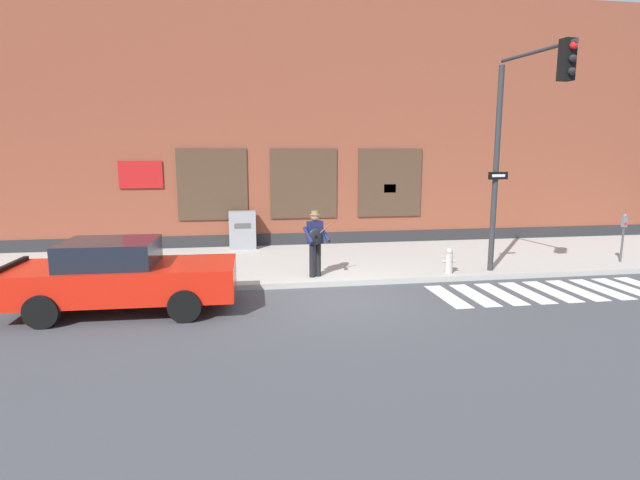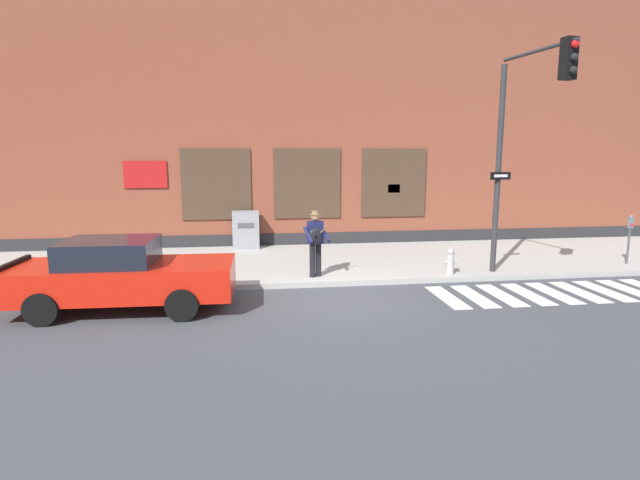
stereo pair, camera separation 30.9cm
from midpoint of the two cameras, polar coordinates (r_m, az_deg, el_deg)
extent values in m
plane|color=#424449|center=(11.51, 1.69, -6.87)|extent=(160.00, 160.00, 0.00)
cube|color=#ADAAA3|center=(15.19, -1.10, -2.52)|extent=(28.00, 5.38, 0.14)
cube|color=brown|center=(19.53, -3.17, 12.98)|extent=(28.00, 4.00, 8.82)
cube|color=#28282B|center=(17.75, -2.34, -0.08)|extent=(28.00, 0.04, 0.55)
cube|color=#473323|center=(17.41, -12.69, 6.22)|extent=(2.34, 0.06, 2.42)
cube|color=black|center=(17.40, -12.69, 6.22)|extent=(2.22, 0.03, 2.30)
cube|color=#473323|center=(17.51, -2.38, 6.46)|extent=(2.34, 0.06, 2.42)
cube|color=black|center=(17.50, -2.38, 6.46)|extent=(2.22, 0.03, 2.30)
cube|color=#473323|center=(18.16, 7.50, 6.50)|extent=(2.34, 0.06, 2.42)
cube|color=black|center=(18.15, 7.51, 6.50)|extent=(2.22, 0.03, 2.30)
cube|color=red|center=(17.67, -20.29, 7.03)|extent=(1.40, 0.04, 0.90)
cube|color=yellow|center=(18.15, 7.51, 5.87)|extent=(0.44, 0.02, 0.30)
cube|color=silver|center=(12.12, 13.65, -6.28)|extent=(0.42, 1.90, 0.01)
cube|color=silver|center=(12.39, 16.52, -6.05)|extent=(0.42, 1.90, 0.01)
cube|color=silver|center=(12.69, 19.26, -5.83)|extent=(0.42, 1.90, 0.01)
cube|color=silver|center=(13.02, 21.87, -5.60)|extent=(0.42, 1.90, 0.01)
cube|color=silver|center=(13.38, 24.33, -5.37)|extent=(0.42, 1.90, 0.01)
cube|color=silver|center=(13.75, 26.67, -5.14)|extent=(0.42, 1.90, 0.01)
cube|color=silver|center=(14.15, 28.87, -4.92)|extent=(0.42, 1.90, 0.01)
cube|color=silver|center=(14.57, 30.95, -4.71)|extent=(0.42, 1.90, 0.01)
cube|color=red|center=(11.38, -22.16, -4.30)|extent=(4.65, 1.97, 0.68)
cube|color=black|center=(11.33, -23.58, -1.36)|extent=(1.88, 1.63, 0.52)
cube|color=black|center=(12.07, -32.68, -2.52)|extent=(0.15, 1.69, 0.08)
cube|color=silver|center=(11.57, -10.57, -3.17)|extent=(0.07, 0.24, 0.12)
cube|color=red|center=(12.64, -31.52, -3.37)|extent=(0.07, 0.24, 0.12)
cube|color=silver|center=(10.47, -10.86, -4.55)|extent=(0.07, 0.24, 0.12)
cylinder|color=black|center=(12.05, -14.86, -4.83)|extent=(0.67, 0.26, 0.66)
cylinder|color=black|center=(10.38, -16.03, -7.22)|extent=(0.67, 0.26, 0.66)
cylinder|color=black|center=(12.66, -26.97, -4.87)|extent=(0.67, 0.26, 0.66)
cylinder|color=black|center=(11.09, -29.90, -7.07)|extent=(0.67, 0.26, 0.66)
cylinder|color=black|center=(13.03, -0.90, -2.29)|extent=(0.15, 0.15, 0.87)
cylinder|color=black|center=(12.94, -1.58, -2.38)|extent=(0.15, 0.15, 0.87)
cube|color=#191E47|center=(12.86, -1.27, 0.86)|extent=(0.43, 0.32, 0.59)
sphere|color=#9E7051|center=(12.81, -1.28, 2.65)|extent=(0.22, 0.22, 0.22)
cylinder|color=olive|center=(12.80, -1.28, 2.92)|extent=(0.28, 0.27, 0.02)
cylinder|color=olive|center=(12.79, -1.28, 3.14)|extent=(0.18, 0.18, 0.09)
cylinder|color=#191E47|center=(12.88, -0.12, 0.70)|extent=(0.23, 0.51, 0.39)
cylinder|color=#191E47|center=(12.68, -2.06, 0.55)|extent=(0.23, 0.51, 0.39)
ellipsoid|color=black|center=(12.68, -1.26, 0.40)|extent=(0.38, 0.22, 0.44)
cylinder|color=black|center=(12.62, -1.14, 0.36)|extent=(0.09, 0.04, 0.09)
cylinder|color=brown|center=(12.74, -0.16, 1.27)|extent=(0.46, 0.17, 0.34)
cylinder|color=#2D2D30|center=(14.19, 18.86, 7.46)|extent=(0.15, 0.15, 5.43)
cylinder|color=#2D2D30|center=(13.42, 22.82, 19.22)|extent=(0.43, 2.46, 0.09)
cube|color=black|center=(12.62, 25.73, 18.07)|extent=(0.33, 0.28, 0.88)
sphere|color=red|center=(12.55, 26.34, 19.30)|extent=(0.17, 0.17, 0.17)
sphere|color=black|center=(12.50, 26.25, 18.12)|extent=(0.17, 0.17, 0.17)
sphere|color=black|center=(12.46, 26.15, 16.92)|extent=(0.17, 0.17, 0.17)
cube|color=black|center=(14.10, 19.10, 6.97)|extent=(0.60, 0.11, 0.20)
cube|color=white|center=(14.09, 19.15, 6.96)|extent=(0.40, 0.07, 0.07)
cylinder|color=#47474C|center=(17.17, 30.81, -0.46)|extent=(0.06, 0.06, 1.05)
cube|color=slate|center=(17.08, 31.01, 1.78)|extent=(0.13, 0.10, 0.30)
sphere|color=slate|center=(17.06, 31.06, 2.37)|extent=(0.11, 0.11, 0.11)
cube|color=red|center=(17.04, 31.11, 1.60)|extent=(0.09, 0.01, 0.07)
cube|color=gray|center=(17.12, -9.36, 1.13)|extent=(0.89, 0.57, 1.26)
cube|color=#4C4C4C|center=(16.80, -9.38, 1.62)|extent=(0.53, 0.02, 0.16)
cylinder|color=#B2ADA8|center=(13.78, 13.90, -2.61)|extent=(0.20, 0.20, 0.55)
sphere|color=#B2ADA8|center=(13.71, 13.95, -1.24)|extent=(0.18, 0.18, 0.18)
cylinder|color=#B2ADA8|center=(13.71, 13.37, -2.41)|extent=(0.10, 0.07, 0.07)
cylinder|color=#B2ADA8|center=(13.82, 14.44, -2.36)|extent=(0.10, 0.07, 0.07)
camera|label=1|loc=(0.15, -90.70, -0.12)|focal=28.00mm
camera|label=2|loc=(0.15, 89.30, 0.12)|focal=28.00mm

